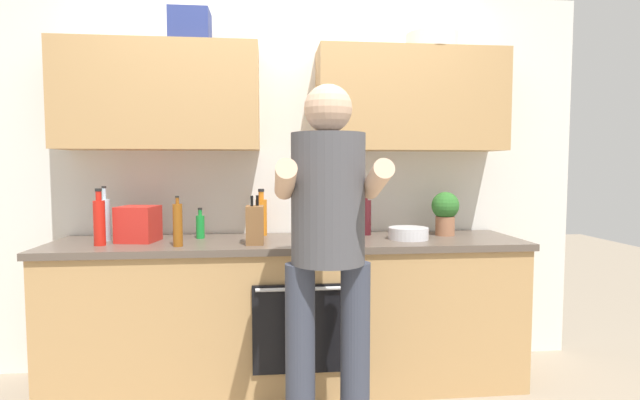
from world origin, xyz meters
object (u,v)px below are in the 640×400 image
(knife_block, at_px, (255,225))
(bottle_soda, at_px, (200,226))
(bottle_wine, at_px, (366,217))
(grocery_bag_crisps, at_px, (138,224))
(bottle_water, at_px, (105,219))
(potted_herb, at_px, (445,211))
(person_standing, at_px, (328,238))
(bottle_hotsauce, at_px, (99,221))
(bottle_syrup, at_px, (178,225))
(mixing_bowl, at_px, (408,233))
(cup_ceramic, at_px, (314,236))
(bottle_juice, at_px, (261,216))

(knife_block, bearing_deg, bottle_soda, 143.37)
(bottle_soda, distance_m, knife_block, 0.43)
(bottle_wine, distance_m, grocery_bag_crisps, 1.41)
(knife_block, bearing_deg, bottle_water, 166.40)
(bottle_soda, distance_m, potted_herb, 1.57)
(person_standing, bearing_deg, bottle_water, 146.81)
(bottle_hotsauce, bearing_deg, bottle_wine, 9.30)
(bottle_syrup, distance_m, grocery_bag_crisps, 0.33)
(mixing_bowl, bearing_deg, bottle_water, 175.99)
(knife_block, bearing_deg, bottle_wine, 22.86)
(cup_ceramic, bearing_deg, knife_block, 177.45)
(mixing_bowl, bearing_deg, potted_herb, 25.76)
(bottle_hotsauce, bearing_deg, bottle_water, 98.72)
(bottle_hotsauce, xyz_separation_m, knife_block, (0.87, -0.04, -0.03))
(knife_block, relative_size, potted_herb, 0.99)
(person_standing, relative_size, bottle_hotsauce, 5.31)
(bottle_soda, distance_m, mixing_bowl, 1.29)
(mixing_bowl, distance_m, potted_herb, 0.34)
(bottle_juice, height_order, mixing_bowl, bottle_juice)
(bottle_wine, bearing_deg, mixing_bowl, -42.75)
(bottle_hotsauce, relative_size, potted_herb, 1.14)
(person_standing, bearing_deg, bottle_hotsauce, 152.37)
(grocery_bag_crisps, bearing_deg, bottle_soda, 14.98)
(bottle_water, bearing_deg, potted_herb, 0.23)
(bottle_hotsauce, distance_m, grocery_bag_crisps, 0.22)
(bottle_water, bearing_deg, bottle_wine, 2.88)
(bottle_syrup, bearing_deg, bottle_juice, 40.19)
(person_standing, relative_size, mixing_bowl, 7.02)
(bottle_juice, bearing_deg, bottle_water, -172.07)
(bottle_hotsauce, bearing_deg, cup_ceramic, -2.58)
(bottle_wine, bearing_deg, potted_herb, -8.08)
(bottle_water, xyz_separation_m, bottle_soda, (0.56, 0.04, -0.05))
(bottle_wine, distance_m, bottle_soda, 1.05)
(bottle_hotsauce, height_order, cup_ceramic, bottle_hotsauce)
(potted_herb, distance_m, grocery_bag_crisps, 1.91)
(mixing_bowl, distance_m, knife_block, 0.94)
(person_standing, relative_size, bottle_water, 5.22)
(bottle_wine, height_order, potted_herb, bottle_wine)
(bottle_hotsauce, distance_m, bottle_soda, 0.58)
(bottle_soda, relative_size, mixing_bowl, 0.78)
(bottle_soda, bearing_deg, grocery_bag_crisps, -165.02)
(cup_ceramic, height_order, mixing_bowl, cup_ceramic)
(bottle_soda, bearing_deg, cup_ceramic, -21.63)
(bottle_wine, bearing_deg, bottle_hotsauce, -170.70)
(bottle_wine, bearing_deg, bottle_soda, -177.65)
(bottle_syrup, height_order, mixing_bowl, bottle_syrup)
(person_standing, bearing_deg, knife_block, 120.34)
(bottle_juice, height_order, knife_block, bottle_juice)
(bottle_wine, height_order, knife_block, bottle_wine)
(bottle_juice, distance_m, cup_ceramic, 0.48)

